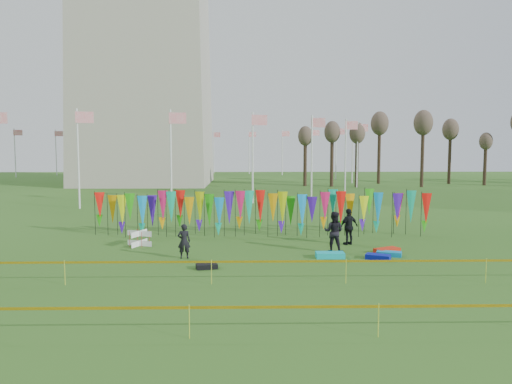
{
  "coord_description": "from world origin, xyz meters",
  "views": [
    {
      "loc": [
        -0.57,
        -20.16,
        4.93
      ],
      "look_at": [
        -0.05,
        6.0,
        2.58
      ],
      "focal_mm": 35.0,
      "sensor_mm": 36.0,
      "label": 1
    }
  ],
  "objects_px": {
    "kite_bag_red": "(387,250)",
    "kite_bag_teal": "(389,254)",
    "box_kite": "(140,238)",
    "kite_bag_blue": "(378,257)",
    "person_mid": "(334,232)",
    "kite_bag_black": "(207,266)",
    "person_right": "(349,227)",
    "kite_bag_turquoise": "(330,255)",
    "person_left": "(184,241)"
  },
  "relations": [
    {
      "from": "person_right",
      "to": "kite_bag_black",
      "type": "relative_size",
      "value": 2.18
    },
    {
      "from": "box_kite",
      "to": "person_right",
      "type": "height_order",
      "value": "person_right"
    },
    {
      "from": "kite_bag_red",
      "to": "kite_bag_teal",
      "type": "distance_m",
      "value": 0.7
    },
    {
      "from": "kite_bag_red",
      "to": "kite_bag_black",
      "type": "relative_size",
      "value": 1.44
    },
    {
      "from": "kite_bag_blue",
      "to": "kite_bag_red",
      "type": "relative_size",
      "value": 0.85
    },
    {
      "from": "kite_bag_turquoise",
      "to": "kite_bag_blue",
      "type": "height_order",
      "value": "kite_bag_turquoise"
    },
    {
      "from": "box_kite",
      "to": "kite_bag_red",
      "type": "height_order",
      "value": "box_kite"
    },
    {
      "from": "kite_bag_turquoise",
      "to": "kite_bag_teal",
      "type": "relative_size",
      "value": 1.15
    },
    {
      "from": "box_kite",
      "to": "person_mid",
      "type": "distance_m",
      "value": 9.6
    },
    {
      "from": "kite_bag_blue",
      "to": "box_kite",
      "type": "bearing_deg",
      "value": 164.21
    },
    {
      "from": "kite_bag_black",
      "to": "box_kite",
      "type": "bearing_deg",
      "value": 128.33
    },
    {
      "from": "person_right",
      "to": "kite_bag_teal",
      "type": "height_order",
      "value": "person_right"
    },
    {
      "from": "person_left",
      "to": "person_right",
      "type": "distance_m",
      "value": 8.51
    },
    {
      "from": "person_mid",
      "to": "kite_bag_turquoise",
      "type": "height_order",
      "value": "person_mid"
    },
    {
      "from": "person_mid",
      "to": "kite_bag_blue",
      "type": "bearing_deg",
      "value": 155.73
    },
    {
      "from": "person_mid",
      "to": "kite_bag_black",
      "type": "bearing_deg",
      "value": 48.74
    },
    {
      "from": "box_kite",
      "to": "person_mid",
      "type": "relative_size",
      "value": 0.41
    },
    {
      "from": "person_left",
      "to": "kite_bag_red",
      "type": "distance_m",
      "value": 9.44
    },
    {
      "from": "kite_bag_blue",
      "to": "kite_bag_black",
      "type": "xyz_separation_m",
      "value": [
        -7.43,
        -1.55,
        -0.01
      ]
    },
    {
      "from": "person_left",
      "to": "kite_bag_black",
      "type": "relative_size",
      "value": 1.83
    },
    {
      "from": "box_kite",
      "to": "kite_bag_blue",
      "type": "distance_m",
      "value": 11.59
    },
    {
      "from": "kite_bag_blue",
      "to": "kite_bag_black",
      "type": "relative_size",
      "value": 1.23
    },
    {
      "from": "person_left",
      "to": "person_mid",
      "type": "bearing_deg",
      "value": -174.85
    },
    {
      "from": "kite_bag_black",
      "to": "kite_bag_teal",
      "type": "bearing_deg",
      "value": 15.2
    },
    {
      "from": "kite_bag_turquoise",
      "to": "kite_bag_black",
      "type": "relative_size",
      "value": 1.48
    },
    {
      "from": "kite_bag_teal",
      "to": "person_left",
      "type": "bearing_deg",
      "value": -178.18
    },
    {
      "from": "kite_bag_turquoise",
      "to": "kite_bag_blue",
      "type": "bearing_deg",
      "value": -9.19
    },
    {
      "from": "box_kite",
      "to": "kite_bag_blue",
      "type": "height_order",
      "value": "box_kite"
    },
    {
      "from": "person_right",
      "to": "kite_bag_blue",
      "type": "distance_m",
      "value": 3.49
    },
    {
      "from": "kite_bag_blue",
      "to": "kite_bag_black",
      "type": "height_order",
      "value": "kite_bag_blue"
    },
    {
      "from": "box_kite",
      "to": "person_right",
      "type": "xyz_separation_m",
      "value": [
        10.54,
        0.18,
        0.53
      ]
    },
    {
      "from": "kite_bag_turquoise",
      "to": "kite_bag_red",
      "type": "relative_size",
      "value": 1.03
    },
    {
      "from": "kite_bag_black",
      "to": "kite_bag_red",
      "type": "bearing_deg",
      "value": 19.43
    },
    {
      "from": "person_left",
      "to": "kite_bag_teal",
      "type": "relative_size",
      "value": 1.41
    },
    {
      "from": "person_left",
      "to": "kite_bag_teal",
      "type": "height_order",
      "value": "person_left"
    },
    {
      "from": "person_mid",
      "to": "kite_bag_blue",
      "type": "relative_size",
      "value": 1.84
    },
    {
      "from": "person_mid",
      "to": "kite_bag_red",
      "type": "height_order",
      "value": "person_mid"
    },
    {
      "from": "person_left",
      "to": "person_right",
      "type": "xyz_separation_m",
      "value": [
        7.97,
        2.98,
        0.15
      ]
    },
    {
      "from": "kite_bag_black",
      "to": "kite_bag_teal",
      "type": "xyz_separation_m",
      "value": [
        8.11,
        2.2,
        0.01
      ]
    },
    {
      "from": "kite_bag_red",
      "to": "kite_bag_turquoise",
      "type": "bearing_deg",
      "value": -160.55
    },
    {
      "from": "kite_bag_blue",
      "to": "person_right",
      "type": "bearing_deg",
      "value": 100.44
    },
    {
      "from": "kite_bag_blue",
      "to": "kite_bag_teal",
      "type": "bearing_deg",
      "value": 43.66
    },
    {
      "from": "person_right",
      "to": "person_left",
      "type": "bearing_deg",
      "value": -7.1
    },
    {
      "from": "box_kite",
      "to": "kite_bag_black",
      "type": "relative_size",
      "value": 0.93
    },
    {
      "from": "box_kite",
      "to": "kite_bag_blue",
      "type": "bearing_deg",
      "value": -15.79
    },
    {
      "from": "person_left",
      "to": "kite_bag_teal",
      "type": "distance_m",
      "value": 9.29
    },
    {
      "from": "kite_bag_red",
      "to": "kite_bag_black",
      "type": "xyz_separation_m",
      "value": [
        -8.21,
        -2.89,
        -0.01
      ]
    },
    {
      "from": "person_mid",
      "to": "kite_bag_black",
      "type": "xyz_separation_m",
      "value": [
        -5.74,
        -3.18,
        -0.86
      ]
    },
    {
      "from": "person_left",
      "to": "kite_bag_teal",
      "type": "bearing_deg",
      "value": 176.5
    },
    {
      "from": "person_left",
      "to": "kite_bag_red",
      "type": "bearing_deg",
      "value": -179.31
    }
  ]
}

